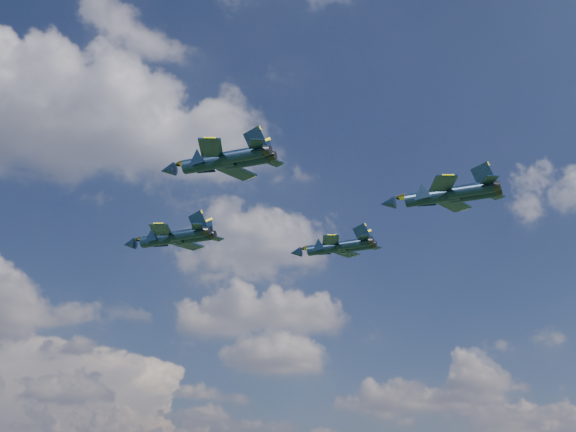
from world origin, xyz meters
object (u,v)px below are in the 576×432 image
Objects in this scene: jet_lead at (159,239)px; jet_right at (324,248)px; jet_left at (205,163)px; jet_slot at (428,197)px.

jet_lead is 1.08× the size of jet_right.
jet_left reaches higher than jet_lead.
jet_right reaches higher than jet_slot.
jet_slot is at bearing -131.20° from jet_right.
jet_right is 0.94× the size of jet_slot.
jet_left is at bearing -136.44° from jet_lead.
jet_left is 0.97× the size of jet_slot.
jet_lead is 1.05× the size of jet_left.
jet_slot is (7.31, -28.53, -1.97)m from jet_right.
jet_left is (4.97, -28.07, 0.41)m from jet_lead.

